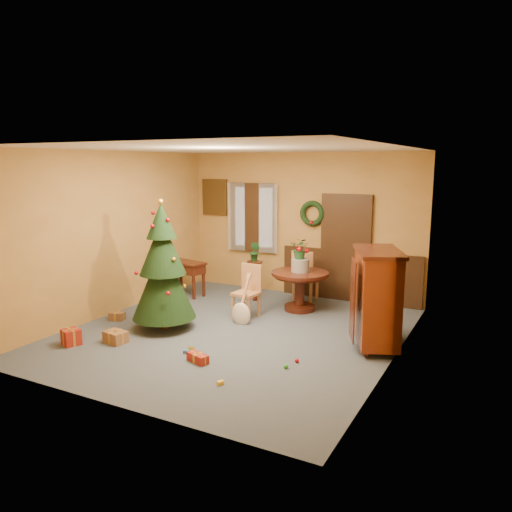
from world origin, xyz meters
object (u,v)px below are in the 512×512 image
Objects in this scene: dining_table at (300,283)px; christmas_tree at (163,268)px; writing_desk at (187,270)px; sideboard at (377,296)px; chair_near at (248,289)px.

dining_table is 0.50× the size of christmas_tree.
dining_table is 2.47m from writing_desk.
christmas_tree reaches higher than dining_table.
christmas_tree reaches higher than writing_desk.
dining_table is 0.72× the size of sideboard.
writing_desk is at bearing -177.87° from dining_table.
chair_near is 2.43m from sideboard.
sideboard is at bearing 13.22° from christmas_tree.
writing_desk is at bearing 164.90° from sideboard.
writing_desk is at bearing 159.23° from chair_near.
sideboard reaches higher than dining_table.
christmas_tree is at bearing -126.79° from chair_near.
christmas_tree is 2.48× the size of writing_desk.
chair_near is 1.09× the size of writing_desk.
dining_table is 2.59m from christmas_tree.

